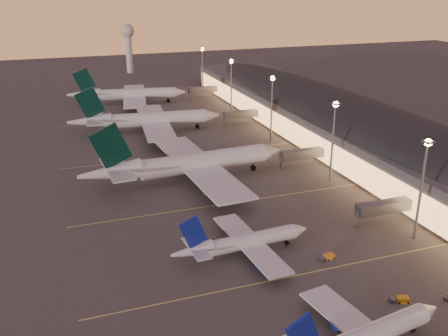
{
  "coord_description": "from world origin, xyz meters",
  "views": [
    {
      "loc": [
        -45.23,
        -87.28,
        60.16
      ],
      "look_at": [
        2.0,
        45.0,
        7.0
      ],
      "focal_mm": 40.0,
      "sensor_mm": 36.0,
      "label": 1
    }
  ],
  "objects_px": {
    "airliner_narrow_north": "(242,242)",
    "airliner_wide_mid": "(146,120)",
    "radar_tower": "(128,40)",
    "airliner_wide_near": "(187,164)",
    "baggage_tug_c": "(327,257)",
    "baggage_tug_d": "(400,300)",
    "airliner_wide_far": "(128,94)"
  },
  "relations": [
    {
      "from": "radar_tower",
      "to": "baggage_tug_d",
      "type": "relative_size",
      "value": 8.2
    },
    {
      "from": "airliner_wide_near",
      "to": "baggage_tug_c",
      "type": "xyz_separation_m",
      "value": [
        17.21,
        -56.98,
        -5.06
      ]
    },
    {
      "from": "radar_tower",
      "to": "baggage_tug_d",
      "type": "xyz_separation_m",
      "value": [
        5.93,
        -280.42,
        -21.37
      ]
    },
    {
      "from": "airliner_narrow_north",
      "to": "airliner_wide_near",
      "type": "distance_m",
      "value": 48.54
    },
    {
      "from": "airliner_wide_far",
      "to": "baggage_tug_c",
      "type": "height_order",
      "value": "airliner_wide_far"
    },
    {
      "from": "airliner_wide_far",
      "to": "radar_tower",
      "type": "bearing_deg",
      "value": 89.1
    },
    {
      "from": "airliner_wide_mid",
      "to": "baggage_tug_d",
      "type": "height_order",
      "value": "airliner_wide_mid"
    },
    {
      "from": "airliner_narrow_north",
      "to": "radar_tower",
      "type": "height_order",
      "value": "radar_tower"
    },
    {
      "from": "airliner_wide_near",
      "to": "airliner_narrow_north",
      "type": "bearing_deg",
      "value": -94.2
    },
    {
      "from": "airliner_narrow_north",
      "to": "radar_tower",
      "type": "relative_size",
      "value": 1.06
    },
    {
      "from": "airliner_narrow_north",
      "to": "airliner_wide_far",
      "type": "height_order",
      "value": "airliner_wide_far"
    },
    {
      "from": "radar_tower",
      "to": "baggage_tug_d",
      "type": "distance_m",
      "value": 281.29
    },
    {
      "from": "airliner_wide_mid",
      "to": "baggage_tug_c",
      "type": "distance_m",
      "value": 117.16
    },
    {
      "from": "radar_tower",
      "to": "airliner_wide_far",
      "type": "bearing_deg",
      "value": -100.39
    },
    {
      "from": "radar_tower",
      "to": "baggage_tug_c",
      "type": "height_order",
      "value": "radar_tower"
    },
    {
      "from": "airliner_wide_far",
      "to": "baggage_tug_c",
      "type": "bearing_deg",
      "value": -74.56
    },
    {
      "from": "radar_tower",
      "to": "baggage_tug_c",
      "type": "distance_m",
      "value": 262.2
    },
    {
      "from": "airliner_narrow_north",
      "to": "airliner_wide_mid",
      "type": "relative_size",
      "value": 0.55
    },
    {
      "from": "airliner_wide_far",
      "to": "airliner_wide_mid",
      "type": "bearing_deg",
      "value": -81.72
    },
    {
      "from": "airliner_wide_far",
      "to": "radar_tower",
      "type": "height_order",
      "value": "radar_tower"
    },
    {
      "from": "airliner_wide_far",
      "to": "baggage_tug_d",
      "type": "distance_m",
      "value": 189.54
    },
    {
      "from": "airliner_wide_mid",
      "to": "airliner_wide_far",
      "type": "xyz_separation_m",
      "value": [
        1.13,
        53.47,
        -0.26
      ]
    },
    {
      "from": "airliner_narrow_north",
      "to": "airliner_wide_mid",
      "type": "distance_m",
      "value": 107.08
    },
    {
      "from": "airliner_wide_far",
      "to": "baggage_tug_d",
      "type": "bearing_deg",
      "value": -73.59
    },
    {
      "from": "airliner_wide_mid",
      "to": "baggage_tug_d",
      "type": "distance_m",
      "value": 136.84
    },
    {
      "from": "baggage_tug_c",
      "to": "airliner_wide_mid",
      "type": "bearing_deg",
      "value": 87.72
    },
    {
      "from": "baggage_tug_d",
      "to": "airliner_wide_mid",
      "type": "bearing_deg",
      "value": 118.11
    },
    {
      "from": "airliner_wide_far",
      "to": "airliner_wide_near",
      "type": "bearing_deg",
      "value": -80.3
    },
    {
      "from": "airliner_narrow_north",
      "to": "airliner_wide_far",
      "type": "xyz_separation_m",
      "value": [
        0.06,
        160.52,
        1.76
      ]
    },
    {
      "from": "airliner_wide_mid",
      "to": "baggage_tug_d",
      "type": "xyz_separation_m",
      "value": [
        23.98,
        -134.64,
        -4.7
      ]
    },
    {
      "from": "baggage_tug_c",
      "to": "baggage_tug_d",
      "type": "distance_m",
      "value": 19.79
    },
    {
      "from": "airliner_narrow_north",
      "to": "airliner_wide_near",
      "type": "height_order",
      "value": "airliner_wide_near"
    }
  ]
}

